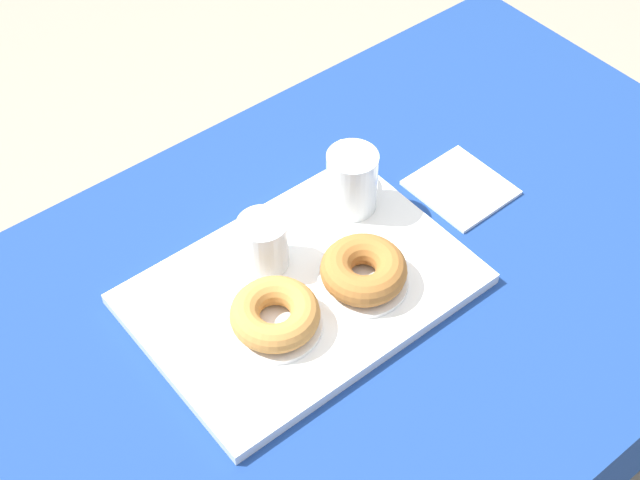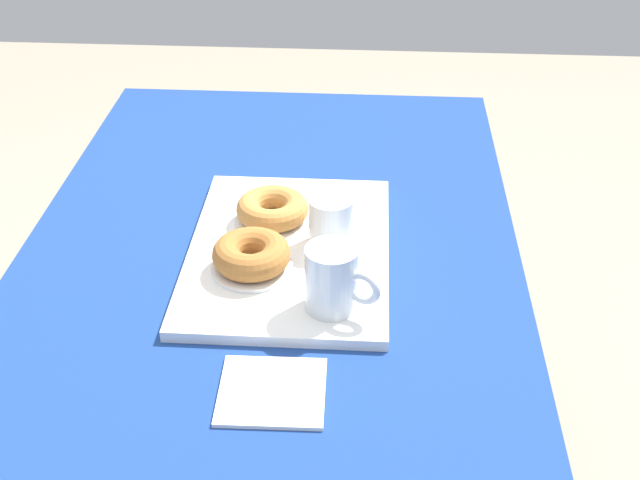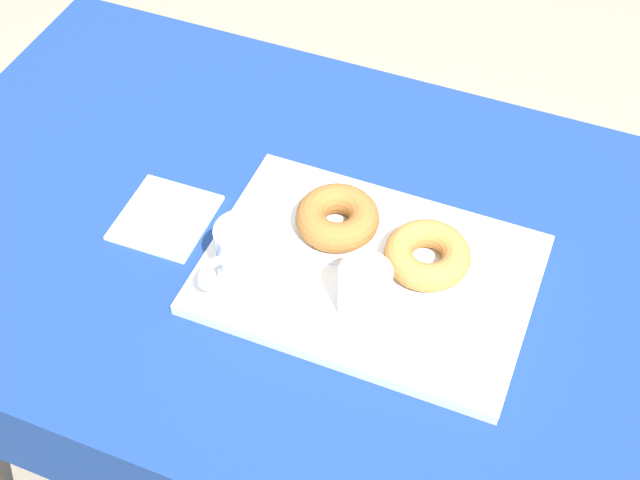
{
  "view_description": "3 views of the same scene",
  "coord_description": "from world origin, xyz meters",
  "views": [
    {
      "loc": [
        -0.52,
        -0.6,
        1.74
      ],
      "look_at": [
        0.02,
        0.07,
        0.79
      ],
      "focal_mm": 50.8,
      "sensor_mm": 36.0,
      "label": 1
    },
    {
      "loc": [
        1.08,
        0.16,
        1.52
      ],
      "look_at": [
        0.0,
        0.09,
        0.82
      ],
      "focal_mm": 47.74,
      "sensor_mm": 36.0,
      "label": 2
    },
    {
      "loc": [
        -0.27,
        0.78,
        1.73
      ],
      "look_at": [
        0.02,
        0.04,
        0.81
      ],
      "focal_mm": 50.09,
      "sensor_mm": 36.0,
      "label": 3
    }
  ],
  "objects": [
    {
      "name": "paper_napkin",
      "position": [
        0.27,
        0.04,
        0.75
      ],
      "size": [
        0.13,
        0.14,
        0.01
      ],
      "primitive_type": "cube",
      "rotation": [
        0.0,
        0.0,
        0.02
      ],
      "color": "white",
      "rests_on": "dining_table"
    },
    {
      "name": "sugar_donut_left",
      "position": [
        0.02,
        -0.02,
        0.8
      ],
      "size": [
        0.12,
        0.12,
        0.04
      ],
      "primitive_type": "torus",
      "color": "#A3662D",
      "rests_on": "donut_plate_left"
    },
    {
      "name": "dining_table",
      "position": [
        0.0,
        0.0,
        0.64
      ],
      "size": [
        1.4,
        0.81,
        0.75
      ],
      "color": "navy",
      "rests_on": "ground"
    },
    {
      "name": "tea_mug_left",
      "position": [
        0.11,
        0.11,
        0.81
      ],
      "size": [
        0.08,
        0.11,
        0.1
      ],
      "color": "white",
      "rests_on": "serving_tray"
    },
    {
      "name": "water_glass_near",
      "position": [
        -0.06,
        0.1,
        0.8
      ],
      "size": [
        0.07,
        0.07,
        0.08
      ],
      "color": "white",
      "rests_on": "serving_tray"
    },
    {
      "name": "donut_plate_left",
      "position": [
        0.02,
        -0.02,
        0.77
      ],
      "size": [
        0.13,
        0.13,
        0.01
      ],
      "primitive_type": "cylinder",
      "color": "white",
      "rests_on": "serving_tray"
    },
    {
      "name": "sugar_donut_right",
      "position": [
        -0.12,
        0.0,
        0.8
      ],
      "size": [
        0.12,
        0.12,
        0.04
      ],
      "primitive_type": "torus",
      "color": "#BC7F3D",
      "rests_on": "donut_plate_right"
    },
    {
      "name": "donut_plate_right",
      "position": [
        -0.12,
        0.0,
        0.77
      ],
      "size": [
        0.13,
        0.13,
        0.01
      ],
      "primitive_type": "cylinder",
      "color": "white",
      "rests_on": "serving_tray"
    },
    {
      "name": "serving_tray",
      "position": [
        -0.04,
        0.03,
        0.76
      ],
      "size": [
        0.45,
        0.32,
        0.02
      ],
      "primitive_type": "cube",
      "color": "white",
      "rests_on": "dining_table"
    }
  ]
}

